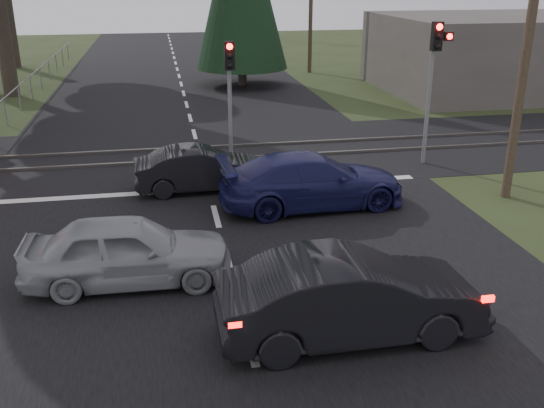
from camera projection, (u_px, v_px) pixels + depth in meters
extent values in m
plane|color=#293217|center=(249.00, 341.00, 10.80)|extent=(120.00, 120.00, 0.00)
cube|color=black|center=(204.00, 171.00, 19.98)|extent=(14.00, 100.00, 0.01)
cube|color=black|center=(200.00, 155.00, 21.82)|extent=(120.00, 8.00, 0.01)
cube|color=silver|center=(209.00, 189.00, 18.33)|extent=(13.00, 0.35, 0.00)
cube|color=#59544C|center=(201.00, 160.00, 21.07)|extent=(120.00, 0.12, 0.10)
cube|color=#59544C|center=(198.00, 148.00, 22.53)|extent=(120.00, 0.12, 0.10)
cylinder|color=slate|center=(428.00, 108.00, 20.22)|extent=(0.14, 0.14, 3.80)
cube|color=black|center=(437.00, 36.00, 19.21)|extent=(0.32, 0.24, 0.90)
sphere|color=#FF0C07|center=(440.00, 27.00, 18.98)|extent=(0.20, 0.20, 0.20)
sphere|color=black|center=(439.00, 37.00, 19.09)|extent=(0.18, 0.18, 0.18)
sphere|color=black|center=(438.00, 47.00, 19.20)|extent=(0.18, 0.18, 0.18)
cube|color=black|center=(448.00, 36.00, 19.27)|extent=(0.28, 0.22, 0.28)
sphere|color=#FF0C07|center=(450.00, 37.00, 19.16)|extent=(0.18, 0.18, 0.18)
cylinder|color=slate|center=(230.00, 117.00, 20.31)|extent=(0.14, 0.14, 3.20)
cube|color=black|center=(229.00, 56.00, 19.42)|extent=(0.32, 0.24, 0.90)
sphere|color=#FF0C07|center=(230.00, 47.00, 19.19)|extent=(0.20, 0.20, 0.20)
sphere|color=black|center=(230.00, 56.00, 19.30)|extent=(0.18, 0.18, 0.18)
sphere|color=black|center=(230.00, 66.00, 19.40)|extent=(0.18, 0.18, 0.18)
cylinder|color=#4C3D2D|center=(528.00, 38.00, 16.15)|extent=(0.26, 0.26, 9.00)
cylinder|color=#4C3D2D|center=(311.00, 0.00, 38.18)|extent=(0.26, 0.26, 9.00)
cylinder|color=#473D33|center=(4.00, 44.00, 31.25)|extent=(0.80, 0.80, 5.40)
cylinder|color=#473D33|center=(9.00, 27.00, 41.00)|extent=(0.80, 0.80, 5.40)
cylinder|color=#473D33|center=(242.00, 68.00, 34.91)|extent=(0.50, 0.50, 2.00)
cube|color=#59514C|center=(512.00, 53.00, 33.36)|extent=(14.00, 10.00, 4.00)
imported|color=black|center=(351.00, 297.00, 10.70)|extent=(4.77, 1.72, 1.57)
imported|color=gray|center=(127.00, 251.00, 12.61)|extent=(4.35, 1.86, 1.46)
imported|color=#171846|center=(312.00, 181.00, 16.77)|extent=(5.29, 2.41, 1.50)
imported|color=black|center=(201.00, 169.00, 18.10)|extent=(4.03, 1.59, 1.30)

